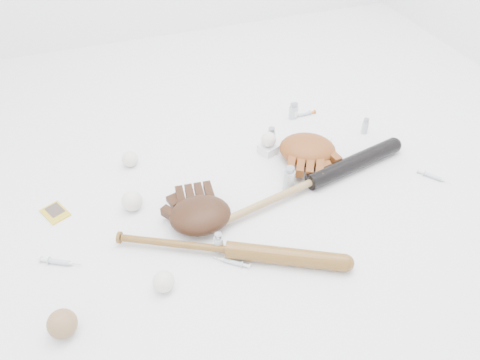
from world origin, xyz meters
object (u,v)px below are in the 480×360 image
object	(u,v)px
bat_dark	(312,182)
pedestal	(268,149)
bat_wood	(229,250)
glove_dark	(200,215)

from	to	relation	value
bat_dark	pedestal	xyz separation A→B (m)	(-0.07, 0.26, -0.01)
bat_dark	bat_wood	world-z (taller)	bat_dark
bat_dark	pedestal	size ratio (longest dim) A/B	13.59
bat_dark	bat_wood	bearing A→B (deg)	-165.17
glove_dark	pedestal	xyz separation A→B (m)	(0.37, 0.29, -0.03)
bat_dark	glove_dark	distance (m)	0.45
bat_wood	glove_dark	distance (m)	0.17
bat_wood	pedestal	xyz separation A→B (m)	(0.33, 0.46, -0.01)
glove_dark	pedestal	world-z (taller)	glove_dark
bat_dark	glove_dark	size ratio (longest dim) A/B	3.51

